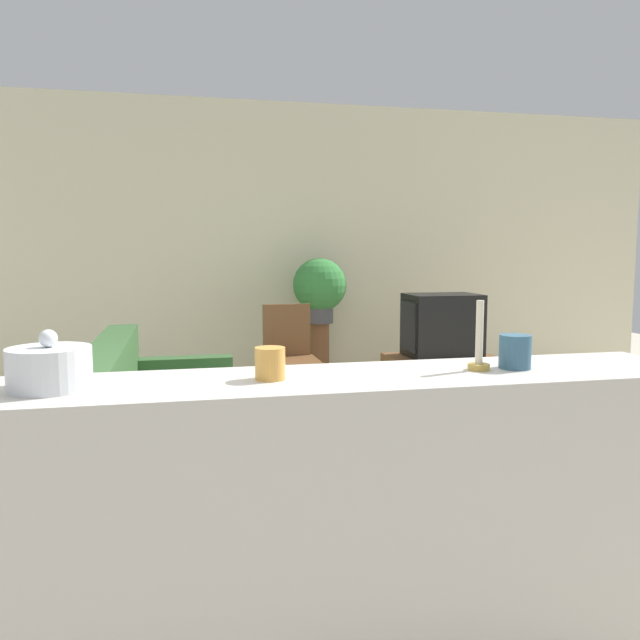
% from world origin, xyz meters
% --- Properties ---
extents(ground_plane, '(14.00, 14.00, 0.00)m').
position_xyz_m(ground_plane, '(0.00, 0.00, 0.00)').
color(ground_plane, beige).
extents(wall_back, '(9.00, 0.06, 2.70)m').
position_xyz_m(wall_back, '(0.00, 3.43, 1.35)').
color(wall_back, beige).
rests_on(wall_back, ground_plane).
extents(couch, '(0.86, 1.81, 0.82)m').
position_xyz_m(couch, '(-0.37, 1.33, 0.29)').
color(couch, '#33562D').
rests_on(couch, ground_plane).
extents(tv_stand, '(0.85, 0.54, 0.51)m').
position_xyz_m(tv_stand, '(1.79, 2.21, 0.25)').
color(tv_stand, brown).
rests_on(tv_stand, ground_plane).
extents(television, '(0.58, 0.41, 0.50)m').
position_xyz_m(television, '(1.78, 2.21, 0.76)').
color(television, black).
rests_on(television, tv_stand).
extents(wooden_chair, '(0.44, 0.44, 0.91)m').
position_xyz_m(wooden_chair, '(0.61, 2.57, 0.51)').
color(wooden_chair, brown).
rests_on(wooden_chair, ground_plane).
extents(plant_stand, '(0.17, 0.17, 0.70)m').
position_xyz_m(plant_stand, '(0.97, 3.04, 0.35)').
color(plant_stand, brown).
rests_on(plant_stand, ground_plane).
extents(potted_plant, '(0.48, 0.48, 0.58)m').
position_xyz_m(potted_plant, '(0.97, 3.04, 1.02)').
color(potted_plant, '#4C4C51').
rests_on(potted_plant, plant_stand).
extents(foreground_counter, '(2.79, 0.44, 0.97)m').
position_xyz_m(foreground_counter, '(0.00, -0.57, 0.48)').
color(foreground_counter, beige).
rests_on(foreground_counter, ground_plane).
extents(decorative_bowl, '(0.22, 0.22, 0.17)m').
position_xyz_m(decorative_bowl, '(-0.59, -0.57, 1.03)').
color(decorative_bowl, silver).
rests_on(decorative_bowl, foreground_counter).
extents(candle_jar, '(0.09, 0.09, 0.10)m').
position_xyz_m(candle_jar, '(0.02, -0.57, 1.02)').
color(candle_jar, gold).
rests_on(candle_jar, foreground_counter).
extents(candlestick, '(0.07, 0.07, 0.22)m').
position_xyz_m(candlestick, '(0.69, -0.57, 1.04)').
color(candlestick, '#B7933D').
rests_on(candlestick, foreground_counter).
extents(coffee_tin, '(0.10, 0.10, 0.11)m').
position_xyz_m(coffee_tin, '(0.82, -0.57, 1.02)').
color(coffee_tin, '#335B75').
rests_on(coffee_tin, foreground_counter).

